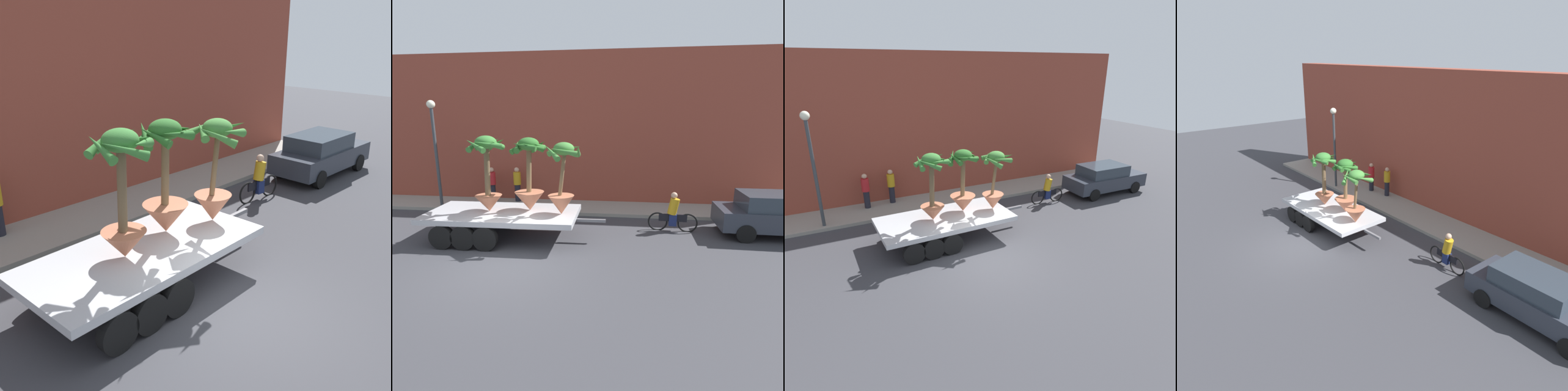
# 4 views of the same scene
# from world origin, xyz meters

# --- Properties ---
(ground_plane) EXTENTS (60.00, 60.00, 0.00)m
(ground_plane) POSITION_xyz_m (0.00, 0.00, 0.00)
(ground_plane) COLOR #38383D
(sidewalk) EXTENTS (24.00, 2.20, 0.15)m
(sidewalk) POSITION_xyz_m (0.00, 6.10, 0.07)
(sidewalk) COLOR gray
(sidewalk) RESTS_ON ground
(building_facade) EXTENTS (24.00, 1.20, 7.27)m
(building_facade) POSITION_xyz_m (0.00, 7.80, 3.64)
(building_facade) COLOR brown
(building_facade) RESTS_ON ground
(flatbed_trailer) EXTENTS (6.26, 2.62, 0.98)m
(flatbed_trailer) POSITION_xyz_m (-1.10, 2.09, 0.76)
(flatbed_trailer) COLOR #B7BABF
(flatbed_trailer) RESTS_ON ground
(potted_palm_rear) EXTENTS (1.31, 1.36, 2.63)m
(potted_palm_rear) POSITION_xyz_m (-1.34, 2.09, 2.27)
(potted_palm_rear) COLOR #B26647
(potted_palm_rear) RESTS_ON flatbed_trailer
(potted_palm_middle) EXTENTS (1.32, 1.30, 2.57)m
(potted_palm_middle) POSITION_xyz_m (0.05, 2.38, 2.10)
(potted_palm_middle) COLOR #B26647
(potted_palm_middle) RESTS_ON flatbed_trailer
(potted_palm_front) EXTENTS (1.36, 1.31, 2.44)m
(potted_palm_front) POSITION_xyz_m (1.30, 2.04, 2.10)
(potted_palm_front) COLOR #B26647
(potted_palm_front) RESTS_ON flatbed_trailer
(cyclist) EXTENTS (1.84, 0.37, 1.54)m
(cyclist) POSITION_xyz_m (5.21, 3.54, 0.67)
(cyclist) COLOR black
(cyclist) RESTS_ON ground
(parked_car) EXTENTS (4.44, 1.92, 1.58)m
(parked_car) POSITION_xyz_m (8.93, 3.45, 0.83)
(parked_car) COLOR #2D333D
(parked_car) RESTS_ON ground
(pedestrian_near_gate) EXTENTS (0.36, 0.36, 1.71)m
(pedestrian_near_gate) POSITION_xyz_m (-3.20, 6.53, 1.04)
(pedestrian_near_gate) COLOR black
(pedestrian_near_gate) RESTS_ON sidewalk
(pedestrian_far_left) EXTENTS (0.36, 0.36, 1.71)m
(pedestrian_far_left) POSITION_xyz_m (-1.96, 6.69, 1.04)
(pedestrian_far_left) COLOR black
(pedestrian_far_left) RESTS_ON sidewalk
(street_lamp) EXTENTS (0.36, 0.36, 4.83)m
(street_lamp) POSITION_xyz_m (-5.22, 5.30, 3.23)
(street_lamp) COLOR #383D42
(street_lamp) RESTS_ON sidewalk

